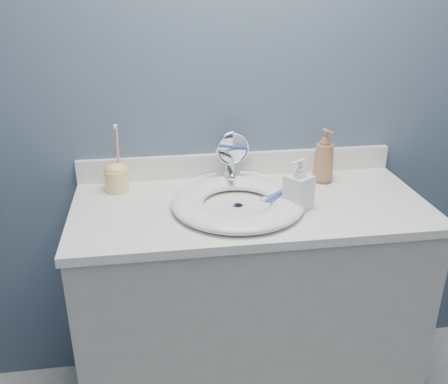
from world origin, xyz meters
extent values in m
cube|color=#4E5B75|center=(0.00, 1.25, 1.20)|extent=(2.20, 0.02, 2.40)
cube|color=beige|center=(0.00, 0.97, 0.42)|extent=(1.20, 0.55, 0.85)
cube|color=white|center=(0.00, 0.97, 0.86)|extent=(1.22, 0.57, 0.03)
cube|color=white|center=(0.00, 1.24, 0.93)|extent=(1.22, 0.02, 0.09)
cylinder|color=silver|center=(-0.05, 0.94, 0.88)|extent=(0.04, 0.04, 0.01)
cube|color=silver|center=(-0.05, 1.16, 0.89)|extent=(0.22, 0.05, 0.01)
cylinder|color=silver|center=(-0.05, 1.16, 0.92)|extent=(0.03, 0.03, 0.06)
cylinder|color=silver|center=(-0.05, 1.11, 0.94)|extent=(0.02, 0.09, 0.02)
sphere|color=silver|center=(-0.05, 1.06, 0.94)|extent=(0.03, 0.03, 0.03)
cylinder|color=silver|center=(-0.14, 1.16, 0.90)|extent=(0.02, 0.02, 0.03)
cube|color=silver|center=(-0.14, 1.16, 0.92)|extent=(0.08, 0.03, 0.01)
cylinder|color=silver|center=(0.04, 1.16, 0.90)|extent=(0.02, 0.02, 0.03)
cube|color=silver|center=(0.04, 1.16, 0.92)|extent=(0.08, 0.03, 0.01)
cylinder|color=silver|center=(-0.03, 1.18, 0.88)|extent=(0.07, 0.07, 0.01)
cylinder|color=silver|center=(-0.03, 1.18, 0.93)|extent=(0.01, 0.01, 0.10)
torus|color=silver|center=(-0.03, 1.18, 1.01)|extent=(0.13, 0.03, 0.13)
cylinder|color=white|center=(-0.03, 1.18, 1.01)|extent=(0.11, 0.02, 0.11)
imported|color=#A27049|center=(0.31, 1.13, 0.98)|extent=(0.10, 0.10, 0.20)
imported|color=silver|center=(0.15, 0.91, 0.97)|extent=(0.11, 0.11, 0.17)
cylinder|color=#F9DE7C|center=(-0.46, 1.15, 0.92)|extent=(0.09, 0.09, 0.08)
ellipsoid|color=#F9DE7C|center=(-0.46, 1.15, 0.96)|extent=(0.09, 0.07, 0.05)
cylinder|color=#F09E88|center=(-0.45, 1.15, 1.04)|extent=(0.02, 0.03, 0.16)
cube|color=white|center=(-0.45, 1.14, 1.12)|extent=(0.01, 0.02, 0.01)
cube|color=blue|center=(0.09, 0.94, 0.92)|extent=(0.13, 0.11, 0.01)
cube|color=white|center=(0.02, 0.89, 0.93)|extent=(0.03, 0.02, 0.01)
camera|label=1|loc=(-0.32, -0.55, 1.61)|focal=40.00mm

